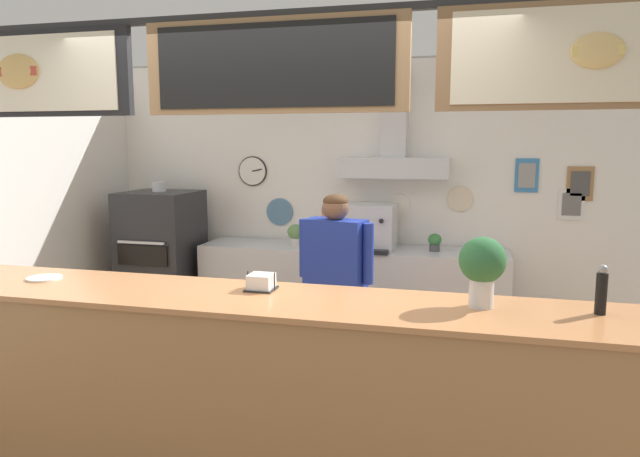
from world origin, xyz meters
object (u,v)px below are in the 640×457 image
at_px(shop_worker, 335,287).
at_px(potted_sage, 296,233).
at_px(potted_oregano, 435,242).
at_px(pizza_oven, 162,259).
at_px(napkin_holder, 261,283).
at_px(condiment_plate, 44,278).
at_px(pepper_grinder, 601,290).
at_px(basil_vase, 482,267).
at_px(espresso_machine, 370,227).

xyz_separation_m(shop_worker, potted_sage, (-0.71, 1.31, 0.19)).
bearing_deg(potted_oregano, pizza_oven, -175.55).
xyz_separation_m(potted_sage, napkin_holder, (0.56, -2.51, 0.12)).
relative_size(condiment_plate, pepper_grinder, 0.85).
distance_m(potted_sage, napkin_holder, 2.58).
xyz_separation_m(shop_worker, napkin_holder, (-0.15, -1.21, 0.31)).
xyz_separation_m(potted_oregano, basil_vase, (0.38, -2.60, 0.32)).
height_order(espresso_machine, potted_oregano, espresso_machine).
relative_size(shop_worker, pepper_grinder, 6.28).
distance_m(shop_worker, potted_oregano, 1.50).
bearing_deg(condiment_plate, pizza_oven, 103.73).
xyz_separation_m(espresso_machine, napkin_holder, (-0.19, -2.52, 0.03)).
distance_m(espresso_machine, pepper_grinder, 2.99).
xyz_separation_m(potted_oregano, potted_sage, (-1.37, -0.03, 0.03)).
xyz_separation_m(shop_worker, espresso_machine, (0.04, 1.31, 0.28)).
relative_size(basil_vase, pepper_grinder, 1.46).
bearing_deg(napkin_holder, basil_vase, -2.49).
distance_m(espresso_machine, condiment_plate, 3.03).
bearing_deg(espresso_machine, basil_vase, -68.65).
bearing_deg(potted_sage, pepper_grinder, -47.92).
relative_size(shop_worker, napkin_holder, 9.23).
bearing_deg(pizza_oven, basil_vase, -37.15).
bearing_deg(basil_vase, potted_sage, 124.30).
xyz_separation_m(potted_oregano, pepper_grinder, (0.94, -2.58, 0.23)).
bearing_deg(espresso_machine, shop_worker, -91.59).
bearing_deg(espresso_machine, napkin_holder, -94.22).
xyz_separation_m(potted_sage, basil_vase, (1.75, -2.57, 0.28)).
distance_m(pizza_oven, shop_worker, 2.39).
xyz_separation_m(pizza_oven, napkin_holder, (1.96, -2.33, 0.42)).
relative_size(potted_oregano, pepper_grinder, 0.69).
bearing_deg(pizza_oven, shop_worker, -28.13).
bearing_deg(potted_oregano, shop_worker, -116.11).
distance_m(espresso_machine, napkin_holder, 2.52).
relative_size(potted_oregano, condiment_plate, 0.82).
bearing_deg(shop_worker, espresso_machine, -78.95).
bearing_deg(basil_vase, napkin_holder, 177.51).
distance_m(pizza_oven, espresso_machine, 2.19).
xyz_separation_m(condiment_plate, pepper_grinder, (3.11, 0.04, 0.11)).
relative_size(pizza_oven, basil_vase, 4.24).
relative_size(potted_sage, napkin_holder, 1.30).
bearing_deg(potted_sage, pizza_oven, -172.54).
bearing_deg(potted_sage, potted_oregano, 1.35).
distance_m(napkin_holder, pepper_grinder, 1.75).
bearing_deg(pizza_oven, potted_sage, 7.46).
bearing_deg(pizza_oven, condiment_plate, -76.27).
bearing_deg(condiment_plate, napkin_holder, 3.41).
height_order(condiment_plate, napkin_holder, napkin_holder).
xyz_separation_m(basil_vase, pepper_grinder, (0.55, 0.01, -0.09)).
height_order(espresso_machine, pepper_grinder, pepper_grinder).
bearing_deg(pepper_grinder, condiment_plate, -179.19).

